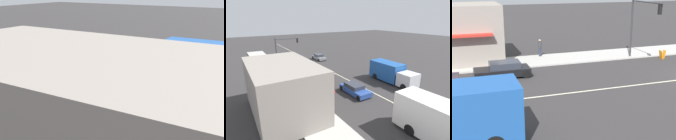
# 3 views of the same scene
# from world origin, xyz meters

# --- Properties ---
(ground_plane) EXTENTS (160.00, 160.00, 0.00)m
(ground_plane) POSITION_xyz_m (0.00, 18.00, 0.00)
(ground_plane) COLOR #333030
(sidewalk_right) EXTENTS (4.00, 73.00, 0.12)m
(sidewalk_right) POSITION_xyz_m (9.00, 18.50, 0.06)
(sidewalk_right) COLOR #B2AFA8
(sidewalk_right) RESTS_ON ground
(lane_marking_center) EXTENTS (0.16, 60.00, 0.01)m
(lane_marking_center) POSITION_xyz_m (0.00, 0.00, 0.00)
(lane_marking_center) COLOR beige
(lane_marking_center) RESTS_ON ground
(building_corner_store) EXTENTS (6.59, 10.01, 5.10)m
(building_corner_store) POSITION_xyz_m (11.05, 18.69, 2.67)
(building_corner_store) COLOR gray
(building_corner_store) RESTS_ON sidewalk_right
(traffic_signal_main) EXTENTS (4.59, 0.34, 5.60)m
(traffic_signal_main) POSITION_xyz_m (6.12, 1.72, 3.90)
(traffic_signal_main) COLOR #333338
(traffic_signal_main) RESTS_ON sidewalk_right
(pedestrian) EXTENTS (0.34, 0.34, 1.66)m
(pedestrian) POSITION_xyz_m (10.40, 10.01, 0.99)
(pedestrian) COLOR #282D42
(pedestrian) RESTS_ON sidewalk_right
(warning_aframe_sign) EXTENTS (0.45, 0.53, 0.84)m
(warning_aframe_sign) POSITION_xyz_m (5.98, -0.83, 0.43)
(warning_aframe_sign) COLOR orange
(warning_aframe_sign) RESTS_ON ground
(delivery_truck) EXTENTS (2.44, 7.50, 2.87)m
(delivery_truck) POSITION_xyz_m (-5.00, 18.46, 1.47)
(delivery_truck) COLOR silver
(delivery_truck) RESTS_ON ground
(suv_black) EXTENTS (1.82, 4.21, 1.23)m
(suv_black) POSITION_xyz_m (5.00, 14.38, 0.59)
(suv_black) COLOR black
(suv_black) RESTS_ON ground
(suv_grey) EXTENTS (1.73, 4.03, 1.26)m
(suv_grey) POSITION_xyz_m (-2.20, -0.23, 0.60)
(suv_grey) COLOR slate
(suv_grey) RESTS_ON ground
(coupe_blue) EXTENTS (1.91, 4.43, 1.28)m
(coupe_blue) POSITION_xyz_m (2.20, 18.95, 0.62)
(coupe_blue) COLOR #284793
(coupe_blue) RESTS_ON ground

